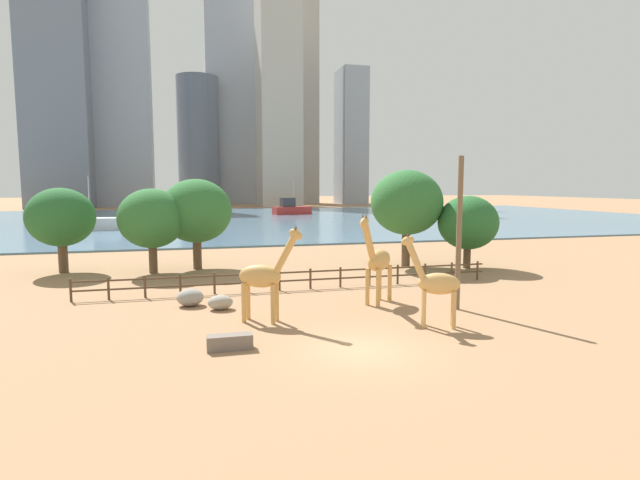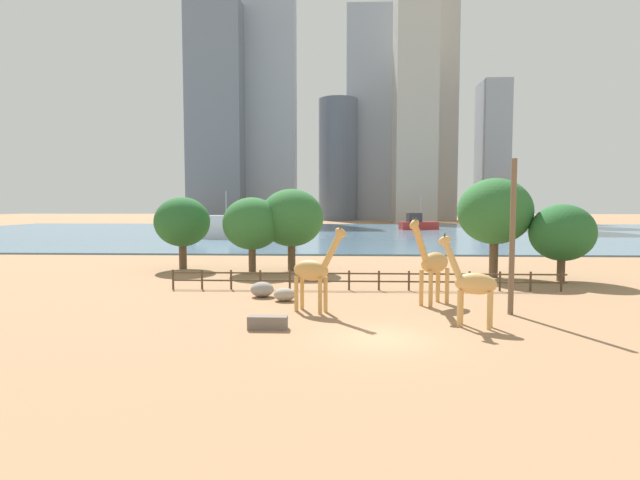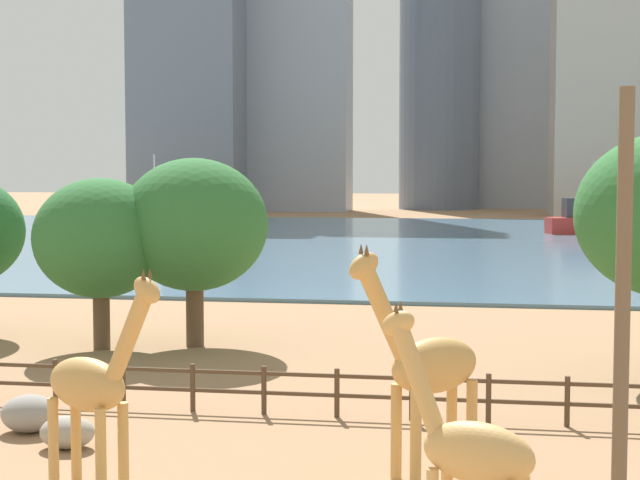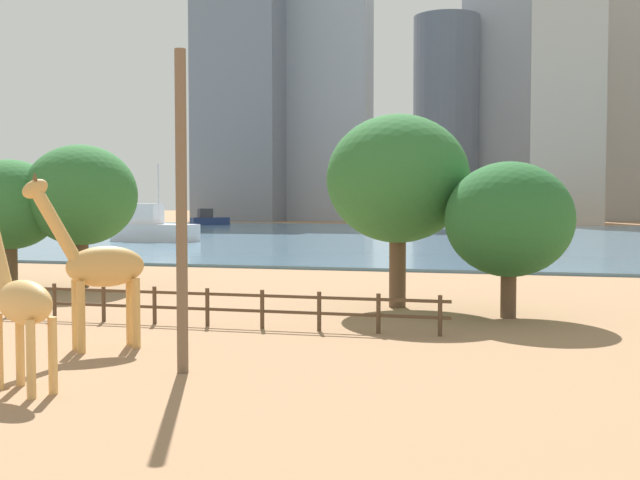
# 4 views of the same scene
# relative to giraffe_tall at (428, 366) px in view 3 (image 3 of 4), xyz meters

# --- Properties ---
(ground_plane) EXTENTS (400.00, 400.00, 0.00)m
(ground_plane) POSITION_rel_giraffe_tall_xyz_m (-3.47, 72.78, -2.40)
(ground_plane) COLOR #9E7551
(harbor_water) EXTENTS (180.00, 86.00, 0.20)m
(harbor_water) POSITION_rel_giraffe_tall_xyz_m (-3.47, 69.78, -2.30)
(harbor_water) COLOR slate
(harbor_water) RESTS_ON ground
(giraffe_tall) EXTENTS (2.92, 2.88, 5.06)m
(giraffe_tall) POSITION_rel_giraffe_tall_xyz_m (0.00, 0.00, 0.00)
(giraffe_tall) COLOR tan
(giraffe_tall) RESTS_ON ground
(giraffe_companion) EXTENTS (3.12, 1.99, 4.66)m
(giraffe_companion) POSITION_rel_giraffe_tall_xyz_m (-6.57, -2.10, -0.19)
(giraffe_companion) COLOR tan
(giraffe_companion) RESTS_ON ground
(giraffe_young) EXTENTS (2.75, 1.61, 4.36)m
(giraffe_young) POSITION_rel_giraffe_tall_xyz_m (0.93, -4.92, -0.36)
(giraffe_young) COLOR tan
(giraffe_young) RESTS_ON ground
(utility_pole) EXTENTS (0.28, 0.28, 8.00)m
(utility_pole) POSITION_rel_giraffe_tall_xyz_m (3.63, -2.22, 1.60)
(utility_pole) COLOR brown
(utility_pole) RESTS_ON ground
(boulder_near_fence) EXTENTS (1.30, 1.02, 0.77)m
(boulder_near_fence) POSITION_rel_giraffe_tall_xyz_m (-8.46, 0.84, -2.02)
(boulder_near_fence) COLOR gray
(boulder_near_fence) RESTS_ON ground
(boulder_by_pole) EXTENTS (1.43, 1.24, 0.93)m
(boulder_by_pole) POSITION_rel_giraffe_tall_xyz_m (-9.99, 2.06, -1.94)
(boulder_by_pole) COLOR gray
(boulder_by_pole) RESTS_ON ground
(enclosure_fence) EXTENTS (26.12, 0.14, 1.30)m
(enclosure_fence) POSITION_rel_giraffe_tall_xyz_m (-3.54, 4.78, -1.65)
(enclosure_fence) COLOR #4C3826
(enclosure_fence) RESTS_ON ground
(tree_left_large) EXTENTS (4.87, 4.87, 6.27)m
(tree_left_large) POSITION_rel_giraffe_tall_xyz_m (-12.62, 13.31, 1.66)
(tree_left_large) COLOR brown
(tree_left_large) RESTS_ON ground
(tree_center_broad) EXTENTS (5.47, 5.47, 7.00)m
(tree_center_broad) POSITION_rel_giraffe_tall_xyz_m (-9.41, 14.41, 2.12)
(tree_center_broad) COLOR brown
(tree_center_broad) RESTS_ON ground
(boat_ferry) EXTENTS (6.03, 5.67, 2.68)m
(boat_ferry) POSITION_rel_giraffe_tall_xyz_m (-38.89, 100.09, -1.29)
(boat_ferry) COLOR navy
(boat_ferry) RESTS_ON harbor_water
(boat_sailboat) EXTENTS (8.71, 4.57, 7.45)m
(boat_sailboat) POSITION_rel_giraffe_tall_xyz_m (11.62, 82.32, -0.96)
(boat_sailboat) COLOR #B22D28
(boat_sailboat) RESTS_ON harbor_water
(boat_tug) EXTENTS (8.77, 3.98, 7.64)m
(boat_tug) POSITION_rel_giraffe_tall_xyz_m (-24.37, 51.65, -0.93)
(boat_tug) COLOR silver
(boat_tug) RESTS_ON harbor_water
(skyline_block_central) EXTENTS (13.95, 13.95, 42.99)m
(skyline_block_central) POSITION_rel_giraffe_tall_xyz_m (-6.41, 152.16, 19.09)
(skyline_block_central) COLOR slate
(skyline_block_central) RESTS_ON ground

